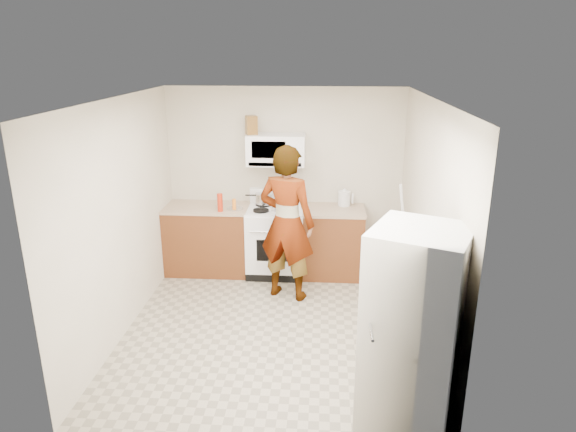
# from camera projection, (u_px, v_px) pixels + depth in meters

# --- Properties ---
(floor) EXTENTS (3.60, 3.60, 0.00)m
(floor) POSITION_uv_depth(u_px,v_px,m) (273.00, 327.00, 5.74)
(floor) COLOR gray
(floor) RESTS_ON ground
(back_wall) EXTENTS (3.20, 0.02, 2.50)m
(back_wall) POSITION_uv_depth(u_px,v_px,m) (285.00, 180.00, 7.05)
(back_wall) COLOR beige
(back_wall) RESTS_ON floor
(right_wall) EXTENTS (0.02, 3.60, 2.50)m
(right_wall) POSITION_uv_depth(u_px,v_px,m) (426.00, 225.00, 5.24)
(right_wall) COLOR beige
(right_wall) RESTS_ON floor
(cabinet_left) EXTENTS (1.12, 0.62, 0.90)m
(cabinet_left) POSITION_uv_depth(u_px,v_px,m) (208.00, 240.00, 7.08)
(cabinet_left) COLOR brown
(cabinet_left) RESTS_ON floor
(counter_left) EXTENTS (1.14, 0.64, 0.03)m
(counter_left) POSITION_uv_depth(u_px,v_px,m) (207.00, 208.00, 6.93)
(counter_left) COLOR tan
(counter_left) RESTS_ON cabinet_left
(cabinet_right) EXTENTS (0.80, 0.62, 0.90)m
(cabinet_right) POSITION_uv_depth(u_px,v_px,m) (333.00, 243.00, 6.97)
(cabinet_right) COLOR brown
(cabinet_right) RESTS_ON floor
(counter_right) EXTENTS (0.82, 0.64, 0.03)m
(counter_right) POSITION_uv_depth(u_px,v_px,m) (334.00, 210.00, 6.82)
(counter_right) COLOR tan
(counter_right) RESTS_ON cabinet_right
(gas_range) EXTENTS (0.76, 0.65, 1.13)m
(gas_range) POSITION_uv_depth(u_px,v_px,m) (276.00, 239.00, 7.00)
(gas_range) COLOR white
(gas_range) RESTS_ON floor
(microwave) EXTENTS (0.76, 0.38, 0.40)m
(microwave) POSITION_uv_depth(u_px,v_px,m) (276.00, 150.00, 6.74)
(microwave) COLOR white
(microwave) RESTS_ON back_wall
(person) EXTENTS (0.81, 0.66, 1.92)m
(person) POSITION_uv_depth(u_px,v_px,m) (287.00, 223.00, 6.18)
(person) COLOR tan
(person) RESTS_ON floor
(fridge) EXTENTS (0.92, 0.92, 1.70)m
(fridge) POSITION_uv_depth(u_px,v_px,m) (414.00, 331.00, 4.03)
(fridge) COLOR white
(fridge) RESTS_ON floor
(kettle) EXTENTS (0.18, 0.18, 0.20)m
(kettle) POSITION_uv_depth(u_px,v_px,m) (344.00, 198.00, 6.93)
(kettle) COLOR silver
(kettle) RESTS_ON counter_right
(jug) EXTENTS (0.18, 0.18, 0.24)m
(jug) POSITION_uv_depth(u_px,v_px,m) (251.00, 125.00, 6.65)
(jug) COLOR brown
(jug) RESTS_ON microwave
(saucepan) EXTENTS (0.30, 0.30, 0.13)m
(saucepan) POSITION_uv_depth(u_px,v_px,m) (264.00, 199.00, 6.99)
(saucepan) COLOR silver
(saucepan) RESTS_ON gas_range
(tray) EXTENTS (0.29, 0.24, 0.05)m
(tray) POSITION_uv_depth(u_px,v_px,m) (282.00, 209.00, 6.75)
(tray) COLOR white
(tray) RESTS_ON gas_range
(bottle_spray) EXTENTS (0.09, 0.09, 0.24)m
(bottle_spray) POSITION_uv_depth(u_px,v_px,m) (220.00, 203.00, 6.68)
(bottle_spray) COLOR #B8260D
(bottle_spray) RESTS_ON counter_left
(bottle_hot_sauce) EXTENTS (0.06, 0.06, 0.15)m
(bottle_hot_sauce) POSITION_uv_depth(u_px,v_px,m) (234.00, 204.00, 6.75)
(bottle_hot_sauce) COLOR orange
(bottle_hot_sauce) RESTS_ON counter_left
(bottle_green_cap) EXTENTS (0.07, 0.07, 0.18)m
(bottle_green_cap) POSITION_uv_depth(u_px,v_px,m) (220.00, 203.00, 6.75)
(bottle_green_cap) COLOR #1A903B
(bottle_green_cap) RESTS_ON counter_left
(pot_lid) EXTENTS (0.27, 0.27, 0.01)m
(pot_lid) POSITION_uv_depth(u_px,v_px,m) (235.00, 208.00, 6.82)
(pot_lid) COLOR white
(pot_lid) RESTS_ON counter_left
(broom) EXTENTS (0.27, 0.21, 1.46)m
(broom) POSITION_uv_depth(u_px,v_px,m) (405.00, 241.00, 6.23)
(broom) COLOR silver
(broom) RESTS_ON floor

